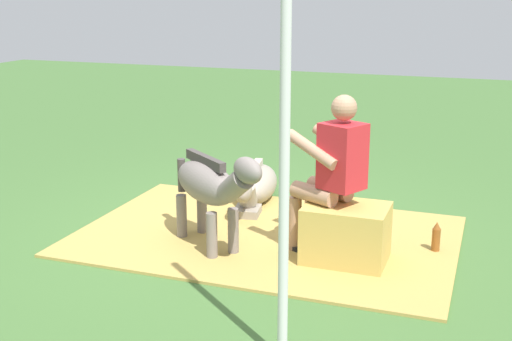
{
  "coord_description": "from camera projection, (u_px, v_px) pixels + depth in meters",
  "views": [
    {
      "loc": [
        -2.0,
        5.22,
        2.14
      ],
      "look_at": [
        -0.01,
        -0.24,
        0.55
      ],
      "focal_mm": 46.84,
      "sensor_mm": 36.0,
      "label": 1
    }
  ],
  "objects": [
    {
      "name": "pony_standing",
      "position": [
        211.0,
        185.0,
        5.5
      ],
      "size": [
        1.14,
        0.97,
        0.93
      ],
      "color": "slate",
      "rests_on": "ground"
    },
    {
      "name": "hay_patch",
      "position": [
        266.0,
        236.0,
        5.93
      ],
      "size": [
        3.28,
        2.19,
        0.02
      ],
      "primitive_type": "cube",
      "color": "tan",
      "rests_on": "ground"
    },
    {
      "name": "hay_bale",
      "position": [
        346.0,
        234.0,
        5.32
      ],
      "size": [
        0.66,
        0.49,
        0.48
      ],
      "primitive_type": "cube",
      "color": "tan",
      "rests_on": "ground"
    },
    {
      "name": "tent_pole_left",
      "position": [
        285.0,
        155.0,
        3.64
      ],
      "size": [
        0.06,
        0.06,
        2.52
      ],
      "primitive_type": "cylinder",
      "color": "silver",
      "rests_on": "ground"
    },
    {
      "name": "person_seated",
      "position": [
        331.0,
        169.0,
        5.29
      ],
      "size": [
        0.72,
        0.59,
        1.36
      ],
      "color": "tan",
      "rests_on": "ground"
    },
    {
      "name": "ground_plane",
      "position": [
        246.0,
        236.0,
        5.95
      ],
      "size": [
        24.0,
        24.0,
        0.0
      ],
      "primitive_type": "plane",
      "color": "#426B33"
    },
    {
      "name": "pony_lying",
      "position": [
        255.0,
        186.0,
        6.82
      ],
      "size": [
        0.55,
        1.36,
        0.42
      ],
      "color": "gray",
      "rests_on": "ground"
    },
    {
      "name": "soda_bottle",
      "position": [
        436.0,
        238.0,
        5.54
      ],
      "size": [
        0.07,
        0.07,
        0.27
      ],
      "color": "brown",
      "rests_on": "ground"
    }
  ]
}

